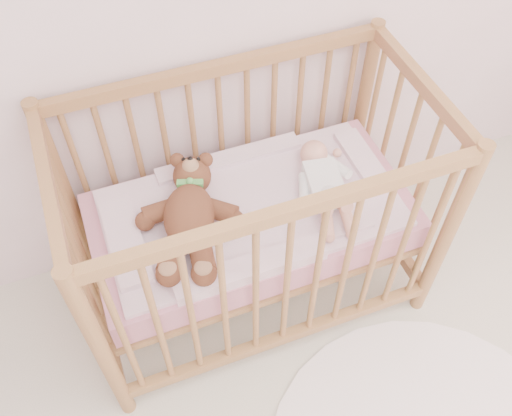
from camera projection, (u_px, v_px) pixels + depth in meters
name	position (u px, v px, depth m)	size (l,w,h in m)	color
crib	(251.00, 218.00, 2.21)	(1.36, 0.76, 1.00)	#A56946
mattress	(251.00, 220.00, 2.22)	(1.22, 0.62, 0.13)	pink
blanket	(251.00, 208.00, 2.16)	(1.10, 0.58, 0.06)	#EEA4C2
baby	(324.00, 179.00, 2.15)	(0.24, 0.49, 0.12)	white
teddy_bear	(189.00, 216.00, 2.03)	(0.41, 0.58, 0.16)	brown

